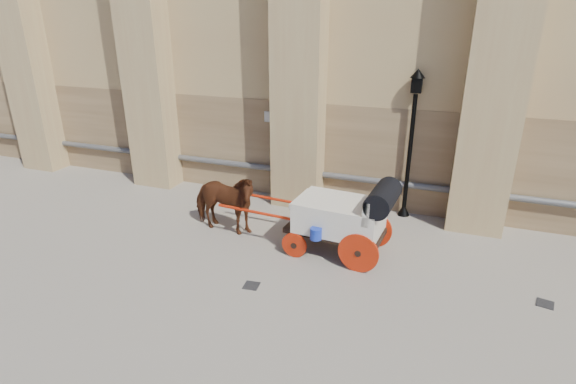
% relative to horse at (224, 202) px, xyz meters
% --- Properties ---
extents(ground, '(90.00, 90.00, 0.00)m').
position_rel_horse_xyz_m(ground, '(2.17, -1.08, -0.84)').
color(ground, gray).
rests_on(ground, ground).
extents(horse, '(2.04, 1.04, 1.68)m').
position_rel_horse_xyz_m(horse, '(0.00, 0.00, 0.00)').
color(horse, '#642B14').
rests_on(horse, ground).
extents(carriage, '(4.40, 1.59, 1.89)m').
position_rel_horse_xyz_m(carriage, '(3.24, -0.06, 0.18)').
color(carriage, black).
rests_on(carriage, ground).
extents(street_lamp, '(0.38, 0.38, 4.09)m').
position_rel_horse_xyz_m(street_lamp, '(4.32, 2.72, 1.35)').
color(street_lamp, black).
rests_on(street_lamp, ground).
extents(drain_grate_near, '(0.35, 0.35, 0.01)m').
position_rel_horse_xyz_m(drain_grate_near, '(1.72, -2.09, -0.83)').
color(drain_grate_near, black).
rests_on(drain_grate_near, ground).
extents(drain_grate_far, '(0.38, 0.38, 0.01)m').
position_rel_horse_xyz_m(drain_grate_far, '(7.50, -0.64, -0.83)').
color(drain_grate_far, black).
rests_on(drain_grate_far, ground).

